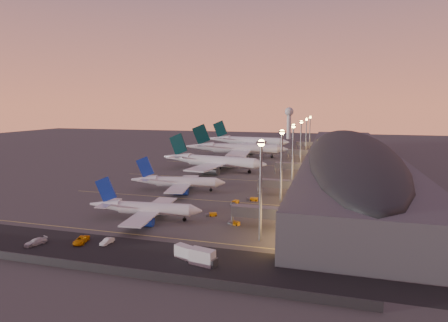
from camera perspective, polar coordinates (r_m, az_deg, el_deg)
ground at (r=144.95m, az=-5.70°, el=-5.22°), size 700.00×700.00×0.00m
airliner_narrow_south at (r=116.63m, az=-11.97°, el=-7.07°), size 35.85×32.18×12.80m
airliner_narrow_north at (r=152.48m, az=-7.03°, el=-3.18°), size 38.82×35.07×13.89m
airliner_wide_near at (r=198.38m, az=-1.75°, el=-0.02°), size 60.30×55.47×19.31m
airliner_wide_mid at (r=250.19m, az=1.87°, el=1.90°), size 68.88×63.09×22.03m
airliner_wide_far at (r=304.86m, az=3.59°, el=3.07°), size 68.96×63.10×22.05m
terminal_building at (r=204.98m, az=18.52°, el=0.90°), size 56.35×255.00×17.46m
light_masts at (r=197.12m, az=11.19°, el=3.46°), size 2.20×217.20×25.90m
radar_tower at (r=393.22m, az=9.88°, el=6.53°), size 9.00×9.00×32.50m
service_lane at (r=97.49m, az=-18.25°, el=-12.49°), size 260.00×16.00×0.01m
lane_markings at (r=181.84m, az=-1.04°, el=-2.38°), size 90.00×180.36×0.00m
fence at (r=88.25m, az=-22.79°, el=-14.30°), size 124.00×0.12×2.00m
baggage_tug_a at (r=109.75m, az=1.57°, el=-9.42°), size 3.77×2.52×1.05m
baggage_tug_b at (r=117.81m, az=-1.92°, el=-8.16°), size 3.74×2.81×1.04m
baggage_tug_c at (r=136.48m, az=4.39°, el=-5.84°), size 4.02×1.93×1.17m
catering_truck_a at (r=87.12m, az=-5.89°, el=-13.70°), size 5.56×3.82×2.92m
catering_truck_b at (r=83.51m, az=-3.14°, el=-14.49°), size 6.50×3.66×3.45m
baggage_tug_d at (r=131.82m, az=1.67°, el=-6.33°), size 2.48×4.14×1.16m
service_van_a at (r=105.43m, az=-26.77°, el=-10.93°), size 4.01×5.84×1.57m
service_van_b at (r=102.20m, az=-20.93°, el=-11.18°), size 3.92×6.12×1.57m
service_van_c at (r=99.46m, az=-17.38°, el=-11.60°), size 1.84×4.41×1.42m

